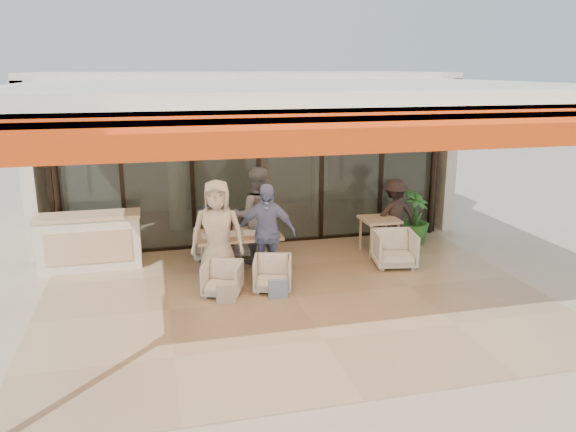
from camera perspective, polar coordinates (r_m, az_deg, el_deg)
name	(u,v)px	position (r m, az deg, el deg)	size (l,w,h in m)	color
ground	(295,299)	(9.17, 0.76, -8.41)	(70.00, 70.00, 0.00)	#C6B293
terrace_floor	(295,299)	(9.17, 0.76, -8.38)	(8.00, 6.00, 0.01)	tan
terrace_structure	(301,94)	(8.18, 1.32, 12.25)	(8.00, 6.00, 3.40)	silver
glass_storefront	(259,170)	(11.53, -3.01, 4.72)	(8.08, 0.10, 3.20)	#9EADA3
interior_block	(240,127)	(13.71, -4.89, 8.96)	(9.05, 3.62, 3.52)	silver
host_counter	(90,241)	(10.95, -19.46, -2.42)	(1.85, 0.65, 1.04)	silver
dining_table	(238,237)	(10.10, -5.13, -2.11)	(1.50, 0.90, 0.93)	#E3C28A
chair_far_left	(210,243)	(11.05, -7.96, -2.70)	(0.62, 0.58, 0.64)	white
chair_far_right	(252,240)	(11.16, -3.67, -2.41)	(0.62, 0.58, 0.63)	white
chair_near_left	(222,277)	(9.27, -6.68, -6.19)	(0.60, 0.56, 0.62)	white
chair_near_right	(273,272)	(9.40, -1.57, -5.72)	(0.62, 0.58, 0.64)	white
diner_navy	(212,228)	(10.45, -7.75, -1.23)	(0.55, 0.36, 1.50)	#1A1E3A
diner_grey	(256,216)	(10.52, -3.24, 0.01)	(0.91, 0.71, 1.86)	slate
diner_cream	(217,233)	(9.55, -7.18, -1.74)	(0.89, 0.58, 1.83)	beige
diner_periwinkle	(266,233)	(9.69, -2.23, -1.69)	(1.01, 0.42, 1.73)	#7289BF
tote_bag_cream	(226,294)	(8.95, -6.31, -7.92)	(0.30, 0.10, 0.34)	silver
tote_bag_blue	(278,289)	(9.09, -1.02, -7.47)	(0.30, 0.10, 0.34)	#99BFD8
side_table	(379,223)	(11.24, 9.27, -0.75)	(0.70, 0.70, 0.74)	#E3C28A
side_chair	(395,247)	(10.66, 10.78, -3.14)	(0.74, 0.69, 0.76)	white
standing_woman	(394,215)	(11.59, 10.74, 0.15)	(0.95, 0.54, 1.47)	black
potted_palm	(414,218)	(12.03, 12.72, -0.21)	(0.64, 0.64, 1.15)	#1E5919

